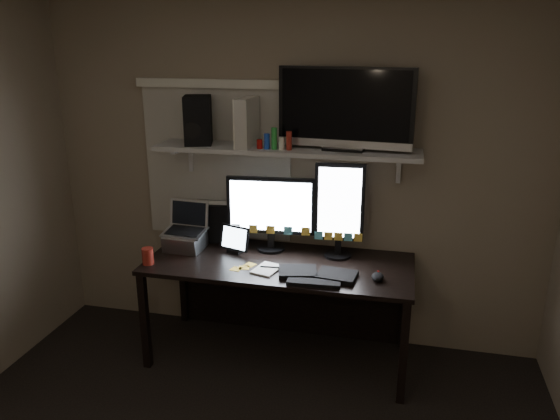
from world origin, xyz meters
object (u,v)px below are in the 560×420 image
(game_console, at_px, (247,122))
(laptop, at_px, (184,228))
(tablet, at_px, (235,239))
(speaker, at_px, (198,120))
(keyboard, at_px, (317,274))
(cup, at_px, (148,256))
(desk, at_px, (283,278))
(mouse, at_px, (378,277))
(monitor_portrait, at_px, (339,210))
(tv, at_px, (345,109))
(monitor_landscape, at_px, (271,213))

(game_console, bearing_deg, laptop, -160.47)
(tablet, relative_size, speaker, 0.70)
(keyboard, bearing_deg, cup, -179.89)
(desk, height_order, speaker, speaker)
(desk, relative_size, mouse, 14.97)
(game_console, bearing_deg, desk, -7.69)
(desk, relative_size, speaker, 5.45)
(monitor_portrait, height_order, tv, tv)
(laptop, distance_m, tv, 1.39)
(desk, bearing_deg, tv, 12.60)
(monitor_portrait, distance_m, cup, 1.33)
(tv, bearing_deg, monitor_portrait, -121.76)
(speaker, bearing_deg, monitor_portrait, -16.61)
(monitor_portrait, height_order, cup, monitor_portrait)
(tablet, distance_m, speaker, 0.86)
(laptop, distance_m, game_console, 0.88)
(keyboard, xyz_separation_m, laptop, (-1.00, 0.23, 0.15))
(tablet, height_order, cup, tablet)
(desk, relative_size, laptop, 5.39)
(tablet, height_order, laptop, laptop)
(desk, bearing_deg, speaker, 173.70)
(desk, xyz_separation_m, cup, (-0.85, -0.36, 0.23))
(tablet, bearing_deg, game_console, 67.46)
(monitor_landscape, height_order, monitor_portrait, monitor_portrait)
(desk, height_order, monitor_portrait, monitor_portrait)
(cup, xyz_separation_m, game_console, (0.59, 0.42, 0.86))
(keyboard, height_order, tv, tv)
(monitor_landscape, relative_size, tv, 0.71)
(desk, xyz_separation_m, monitor_landscape, (-0.11, 0.08, 0.45))
(desk, relative_size, tablet, 7.77)
(mouse, height_order, cup, cup)
(game_console, bearing_deg, monitor_landscape, 13.54)
(monitor_portrait, xyz_separation_m, tv, (0.01, 0.02, 0.68))
(monitor_portrait, bearing_deg, laptop, -177.47)
(desk, bearing_deg, game_console, 167.63)
(desk, distance_m, mouse, 0.75)
(desk, relative_size, monitor_landscape, 2.87)
(monitor_portrait, distance_m, speaker, 1.15)
(monitor_portrait, xyz_separation_m, keyboard, (-0.09, -0.36, -0.32))
(tablet, bearing_deg, cup, -129.97)
(keyboard, relative_size, tablet, 2.19)
(monitor_portrait, bearing_deg, keyboard, -107.57)
(tv, distance_m, speaker, 1.01)
(tv, relative_size, game_console, 2.70)
(mouse, distance_m, cup, 1.53)
(desk, bearing_deg, laptop, -175.26)
(keyboard, xyz_separation_m, game_console, (-0.56, 0.35, 0.90))
(tablet, xyz_separation_m, speaker, (-0.28, 0.10, 0.81))
(monitor_landscape, xyz_separation_m, mouse, (0.78, -0.34, -0.25))
(cup, bearing_deg, mouse, 3.59)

